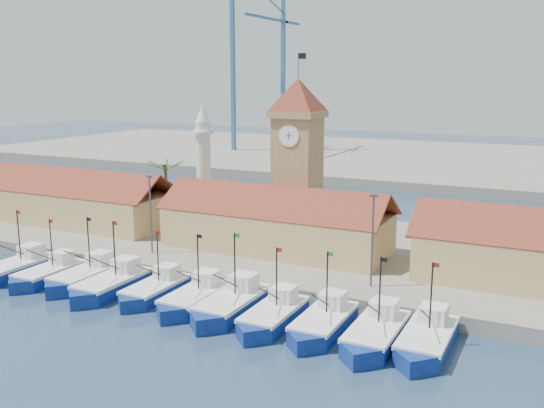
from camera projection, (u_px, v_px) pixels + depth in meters
The scene contains 22 objects.
ground at pixel (179, 319), 54.23m from camera, with size 400.00×400.00×0.00m, color #1B2D48.
quay at pixel (290, 246), 75.17m from camera, with size 140.00×32.00×1.50m, color gray.
terminal at pixel (433, 161), 150.70m from camera, with size 240.00×80.00×2.00m, color gray.
boat_0 at pixel (15, 269), 65.91m from camera, with size 3.68×10.08×7.62m.
boat_1 at pixel (47, 275), 64.24m from camera, with size 3.38×9.26×7.00m.
boat_2 at pixel (85, 278), 63.18m from camera, with size 3.61×9.88×7.47m.
boat_3 at pixel (110, 286), 60.63m from camera, with size 3.71×10.18×7.70m.
boat_4 at pixel (154, 291), 59.35m from camera, with size 3.37×9.22×6.98m.
boat_5 at pixel (194, 299), 57.00m from camera, with size 3.53×9.66×7.31m.
boat_6 at pixel (230, 306), 55.17m from camera, with size 3.82×10.46×7.91m.
boat_7 at pixel (272, 317), 52.73m from camera, with size 3.50×9.57×7.24m.
boat_8 at pixel (322, 325), 51.13m from camera, with size 3.55×9.73×7.36m.
boat_9 at pixel (375, 336), 48.89m from camera, with size 3.65×10.01×7.57m.
boat_10 at pixel (426, 342), 47.75m from camera, with size 3.61×9.90×7.49m.
hall_left at pixel (71, 204), 84.82m from camera, with size 31.20×10.13×7.61m.
hall_center at pixel (276, 228), 71.00m from camera, with size 27.04×10.13×7.61m.
clock_tower at pixel (297, 155), 74.65m from camera, with size 5.80×5.80×22.70m.
minaret at pixel (204, 163), 83.34m from camera, with size 3.00×3.00×16.30m.
palm_tree at pixel (166, 188), 84.45m from camera, with size 5.60×5.03×8.39m.
lamp_posts at pixel (247, 222), 63.24m from camera, with size 80.70×0.25×9.03m.
crane_blue_far at pixel (230, 47), 159.59m from camera, with size 1.00×32.21×49.45m.
crane_blue_near at pixel (281, 63), 160.55m from camera, with size 1.00×30.76×42.01m.
Camera 1 is at (29.97, -42.10, 21.12)m, focal length 40.00 mm.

